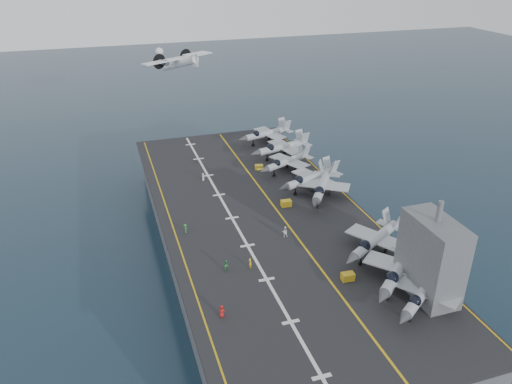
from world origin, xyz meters
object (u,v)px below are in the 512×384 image
object	(u,v)px
tow_cart_a	(348,277)
transport_plane	(179,63)
fighter_jet_0	(423,291)
island_superstructure	(433,249)

from	to	relation	value
tow_cart_a	transport_plane	bearing A→B (deg)	97.37
fighter_jet_0	transport_plane	world-z (taller)	transport_plane
island_superstructure	transport_plane	world-z (taller)	transport_plane
island_superstructure	fighter_jet_0	world-z (taller)	island_superstructure
island_superstructure	transport_plane	distance (m)	89.89
island_superstructure	transport_plane	bearing A→B (deg)	102.80
transport_plane	island_superstructure	bearing A→B (deg)	-77.20
fighter_jet_0	transport_plane	distance (m)	92.41
fighter_jet_0	island_superstructure	bearing A→B (deg)	45.86
tow_cart_a	fighter_jet_0	bearing A→B (deg)	-50.98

